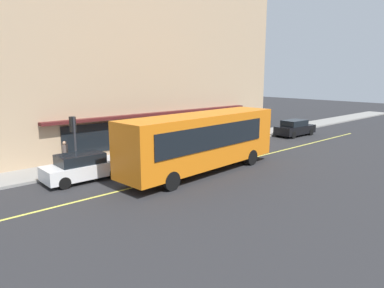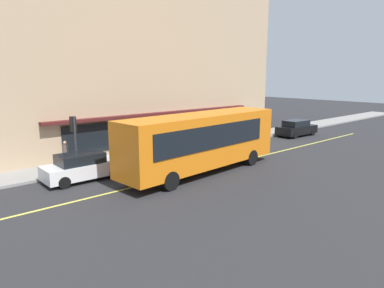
# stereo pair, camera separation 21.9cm
# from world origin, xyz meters

# --- Properties ---
(ground) EXTENTS (120.00, 120.00, 0.00)m
(ground) POSITION_xyz_m (0.00, 0.00, 0.00)
(ground) COLOR #28282B
(sidewalk) EXTENTS (80.00, 2.87, 0.15)m
(sidewalk) POSITION_xyz_m (0.00, 5.58, 0.07)
(sidewalk) COLOR gray
(sidewalk) RESTS_ON ground
(lane_centre_stripe) EXTENTS (36.00, 0.16, 0.01)m
(lane_centre_stripe) POSITION_xyz_m (0.00, 0.00, 0.00)
(lane_centre_stripe) COLOR #D8D14C
(lane_centre_stripe) RESTS_ON ground
(storefront_building) EXTENTS (26.43, 11.02, 14.70)m
(storefront_building) POSITION_xyz_m (-0.43, 12.22, 7.34)
(storefront_building) COLOR tan
(storefront_building) RESTS_ON ground
(bus) EXTENTS (11.28, 3.31, 3.50)m
(bus) POSITION_xyz_m (-2.78, -0.28, 1.99)
(bus) COLOR orange
(bus) RESTS_ON ground
(traffic_light) EXTENTS (0.30, 0.52, 3.20)m
(traffic_light) POSITION_xyz_m (-8.43, 4.77, 2.53)
(traffic_light) COLOR #2D2D33
(traffic_light) RESTS_ON sidewalk
(car_white) EXTENTS (4.30, 1.86, 1.52)m
(car_white) POSITION_xyz_m (-8.80, 2.94, 0.74)
(car_white) COLOR white
(car_white) RESTS_ON ground
(car_black) EXTENTS (4.38, 2.01, 1.52)m
(car_black) POSITION_xyz_m (12.55, 3.01, 0.74)
(car_black) COLOR black
(car_black) RESTS_ON ground
(pedestrian_near_storefront) EXTENTS (0.34, 0.34, 1.56)m
(pedestrian_near_storefront) POSITION_xyz_m (6.21, 5.22, 1.08)
(pedestrian_near_storefront) COLOR black
(pedestrian_near_storefront) RESTS_ON sidewalk
(pedestrian_mid_block) EXTENTS (0.34, 0.34, 1.68)m
(pedestrian_mid_block) POSITION_xyz_m (0.21, 4.60, 1.16)
(pedestrian_mid_block) COLOR black
(pedestrian_mid_block) RESTS_ON sidewalk
(pedestrian_by_curb) EXTENTS (0.34, 0.34, 1.61)m
(pedestrian_by_curb) POSITION_xyz_m (-8.59, 5.85, 1.11)
(pedestrian_by_curb) COLOR black
(pedestrian_by_curb) RESTS_ON sidewalk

